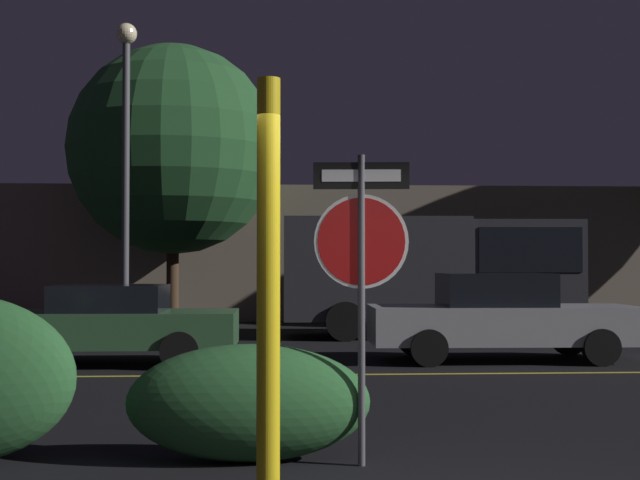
{
  "coord_description": "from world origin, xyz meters",
  "views": [
    {
      "loc": [
        -1.08,
        -5.29,
        1.65
      ],
      "look_at": [
        -0.44,
        5.64,
        1.93
      ],
      "focal_mm": 50.0,
      "sensor_mm": 36.0,
      "label": 1
    }
  ],
  "objects_px": {
    "hedge_bush_2": "(249,403)",
    "tree_0": "(173,150)",
    "passing_car_2": "(104,323)",
    "delivery_truck": "(438,268)",
    "yellow_pole_left": "(268,314)",
    "street_lamp": "(126,134)",
    "stop_sign": "(361,248)",
    "passing_car_3": "(501,317)"
  },
  "relations": [
    {
      "from": "passing_car_3",
      "to": "tree_0",
      "type": "bearing_deg",
      "value": -141.59
    },
    {
      "from": "hedge_bush_2",
      "to": "passing_car_2",
      "type": "relative_size",
      "value": 0.46
    },
    {
      "from": "passing_car_2",
      "to": "delivery_truck",
      "type": "height_order",
      "value": "delivery_truck"
    },
    {
      "from": "delivery_truck",
      "to": "street_lamp",
      "type": "bearing_deg",
      "value": -83.13
    },
    {
      "from": "stop_sign",
      "to": "delivery_truck",
      "type": "relative_size",
      "value": 0.39
    },
    {
      "from": "yellow_pole_left",
      "to": "hedge_bush_2",
      "type": "bearing_deg",
      "value": 93.89
    },
    {
      "from": "delivery_truck",
      "to": "tree_0",
      "type": "height_order",
      "value": "tree_0"
    },
    {
      "from": "yellow_pole_left",
      "to": "stop_sign",
      "type": "bearing_deg",
      "value": 70.53
    },
    {
      "from": "passing_car_2",
      "to": "tree_0",
      "type": "bearing_deg",
      "value": -0.5
    },
    {
      "from": "passing_car_3",
      "to": "street_lamp",
      "type": "bearing_deg",
      "value": -120.47
    },
    {
      "from": "hedge_bush_2",
      "to": "tree_0",
      "type": "relative_size",
      "value": 0.28
    },
    {
      "from": "passing_car_3",
      "to": "street_lamp",
      "type": "distance_m",
      "value": 9.0
    },
    {
      "from": "hedge_bush_2",
      "to": "passing_car_3",
      "type": "distance_m",
      "value": 8.47
    },
    {
      "from": "delivery_truck",
      "to": "tree_0",
      "type": "distance_m",
      "value": 7.84
    },
    {
      "from": "stop_sign",
      "to": "passing_car_3",
      "type": "distance_m",
      "value": 8.32
    },
    {
      "from": "passing_car_3",
      "to": "delivery_truck",
      "type": "distance_m",
      "value": 5.01
    },
    {
      "from": "stop_sign",
      "to": "passing_car_2",
      "type": "bearing_deg",
      "value": 119.44
    },
    {
      "from": "passing_car_3",
      "to": "tree_0",
      "type": "height_order",
      "value": "tree_0"
    },
    {
      "from": "passing_car_3",
      "to": "delivery_truck",
      "type": "bearing_deg",
      "value": -177.18
    },
    {
      "from": "street_lamp",
      "to": "tree_0",
      "type": "xyz_separation_m",
      "value": [
        0.57,
        4.16,
        0.2
      ]
    },
    {
      "from": "stop_sign",
      "to": "hedge_bush_2",
      "type": "bearing_deg",
      "value": 171.9
    },
    {
      "from": "hedge_bush_2",
      "to": "passing_car_2",
      "type": "xyz_separation_m",
      "value": [
        -2.51,
        7.27,
        0.18
      ]
    },
    {
      "from": "passing_car_3",
      "to": "delivery_truck",
      "type": "height_order",
      "value": "delivery_truck"
    },
    {
      "from": "delivery_truck",
      "to": "street_lamp",
      "type": "distance_m",
      "value": 7.45
    },
    {
      "from": "delivery_truck",
      "to": "passing_car_3",
      "type": "bearing_deg",
      "value": 3.28
    },
    {
      "from": "yellow_pole_left",
      "to": "passing_car_2",
      "type": "relative_size",
      "value": 0.61
    },
    {
      "from": "passing_car_2",
      "to": "street_lamp",
      "type": "relative_size",
      "value": 0.66
    },
    {
      "from": "street_lamp",
      "to": "stop_sign",
      "type": "bearing_deg",
      "value": -72.32
    },
    {
      "from": "street_lamp",
      "to": "tree_0",
      "type": "relative_size",
      "value": 0.93
    },
    {
      "from": "delivery_truck",
      "to": "tree_0",
      "type": "xyz_separation_m",
      "value": [
        -6.29,
        3.54,
        3.06
      ]
    },
    {
      "from": "stop_sign",
      "to": "hedge_bush_2",
      "type": "xyz_separation_m",
      "value": [
        -0.92,
        0.21,
        -1.28
      ]
    },
    {
      "from": "hedge_bush_2",
      "to": "tree_0",
      "type": "height_order",
      "value": "tree_0"
    },
    {
      "from": "stop_sign",
      "to": "delivery_truck",
      "type": "distance_m",
      "value": 12.93
    },
    {
      "from": "passing_car_2",
      "to": "street_lamp",
      "type": "xyz_separation_m",
      "value": [
        -0.38,
        4.47,
        3.74
      ]
    },
    {
      "from": "street_lamp",
      "to": "hedge_bush_2",
      "type": "bearing_deg",
      "value": -76.18
    },
    {
      "from": "yellow_pole_left",
      "to": "street_lamp",
      "type": "height_order",
      "value": "street_lamp"
    },
    {
      "from": "passing_car_2",
      "to": "hedge_bush_2",
      "type": "bearing_deg",
      "value": -160.17
    },
    {
      "from": "street_lamp",
      "to": "passing_car_2",
      "type": "bearing_deg",
      "value": -85.2
    },
    {
      "from": "hedge_bush_2",
      "to": "passing_car_2",
      "type": "bearing_deg",
      "value": 109.06
    },
    {
      "from": "yellow_pole_left",
      "to": "street_lamp",
      "type": "relative_size",
      "value": 0.4
    },
    {
      "from": "street_lamp",
      "to": "tree_0",
      "type": "bearing_deg",
      "value": 82.26
    },
    {
      "from": "yellow_pole_left",
      "to": "delivery_truck",
      "type": "xyz_separation_m",
      "value": [
        3.81,
        14.71,
        0.19
      ]
    }
  ]
}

